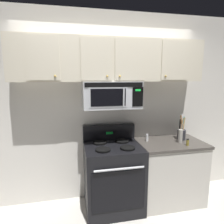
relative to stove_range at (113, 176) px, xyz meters
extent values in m
cube|color=silver|center=(0.00, 0.37, 0.88)|extent=(5.20, 0.10, 2.70)
cube|color=black|center=(0.00, 0.00, -0.02)|extent=(0.76, 0.64, 0.90)
cube|color=black|center=(0.00, -0.33, -0.03)|extent=(0.67, 0.01, 0.52)
cylinder|color=#B7BABF|center=(0.00, -0.36, 0.27)|extent=(0.61, 0.03, 0.03)
cube|color=black|center=(0.00, 0.28, 0.54)|extent=(0.76, 0.07, 0.22)
cube|color=#19D83F|center=(0.00, 0.24, 0.54)|extent=(0.10, 0.00, 0.04)
cylinder|color=black|center=(-0.16, -0.14, 0.44)|extent=(0.19, 0.19, 0.02)
cylinder|color=black|center=(0.16, -0.14, 0.44)|extent=(0.19, 0.19, 0.02)
cylinder|color=black|center=(-0.16, 0.14, 0.44)|extent=(0.19, 0.19, 0.02)
cylinder|color=black|center=(0.16, 0.14, 0.44)|extent=(0.19, 0.19, 0.02)
cube|color=#B7BABF|center=(0.00, 0.12, 1.11)|extent=(0.76, 0.39, 0.35)
cube|color=black|center=(0.00, -0.08, 1.25)|extent=(0.73, 0.01, 0.06)
cube|color=#B7BABF|center=(-0.07, -0.08, 1.09)|extent=(0.49, 0.01, 0.25)
cube|color=black|center=(-0.08, -0.08, 1.09)|extent=(0.44, 0.01, 0.22)
cube|color=black|center=(0.30, -0.08, 1.09)|extent=(0.14, 0.01, 0.25)
cube|color=#19D83F|center=(0.30, -0.08, 1.18)|extent=(0.07, 0.00, 0.03)
cylinder|color=#B7BABF|center=(0.11, -0.10, 1.09)|extent=(0.02, 0.02, 0.23)
cube|color=beige|center=(0.00, 0.15, 1.56)|extent=(2.50, 0.33, 0.55)
cube|color=beige|center=(-0.83, -0.02, 1.56)|extent=(0.38, 0.01, 0.51)
sphere|color=tan|center=(-0.70, -0.03, 1.35)|extent=(0.03, 0.03, 0.03)
cube|color=beige|center=(-0.21, -0.02, 1.56)|extent=(0.38, 0.01, 0.51)
sphere|color=tan|center=(-0.08, -0.03, 1.35)|extent=(0.03, 0.03, 0.03)
cube|color=beige|center=(0.21, -0.02, 1.56)|extent=(0.38, 0.01, 0.51)
sphere|color=tan|center=(0.08, -0.03, 1.35)|extent=(0.03, 0.03, 0.03)
cube|color=beige|center=(0.83, -0.02, 1.56)|extent=(0.38, 0.01, 0.51)
sphere|color=tan|center=(0.70, -0.03, 1.35)|extent=(0.03, 0.03, 0.03)
cube|color=#BCB7AD|center=(0.84, 0.01, -0.04)|extent=(0.90, 0.62, 0.86)
cube|color=#423D38|center=(0.84, 0.01, 0.41)|extent=(0.93, 0.65, 0.03)
cylinder|color=#2D2D33|center=(1.04, 0.07, 0.50)|extent=(0.12, 0.12, 0.15)
cylinder|color=#A87A47|center=(1.03, 0.05, 0.63)|extent=(0.06, 0.02, 0.25)
cylinder|color=black|center=(1.02, 0.08, 0.62)|extent=(0.04, 0.04, 0.23)
cylinder|color=silver|center=(1.04, 0.07, 0.66)|extent=(0.05, 0.07, 0.30)
cylinder|color=teal|center=(1.06, 0.08, 0.64)|extent=(0.08, 0.04, 0.26)
cylinder|color=black|center=(1.05, 0.07, 0.63)|extent=(0.04, 0.08, 0.25)
cylinder|color=tan|center=(1.06, 0.05, 0.64)|extent=(0.04, 0.02, 0.26)
cylinder|color=olive|center=(1.04, 0.07, 0.65)|extent=(0.06, 0.02, 0.29)
cylinder|color=white|center=(0.52, 0.10, 0.48)|extent=(0.04, 0.04, 0.09)
cylinder|color=#B7BABF|center=(0.52, 0.10, 0.53)|extent=(0.04, 0.04, 0.02)
cylinder|color=#B7B2A8|center=(0.96, -0.05, 0.52)|extent=(0.06, 0.06, 0.18)
cylinder|color=olive|center=(0.99, -0.18, 0.47)|extent=(0.04, 0.04, 0.08)
cylinder|color=black|center=(0.99, -0.18, 0.52)|extent=(0.03, 0.03, 0.02)
camera|label=1|loc=(-0.53, -2.45, 1.34)|focal=31.45mm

